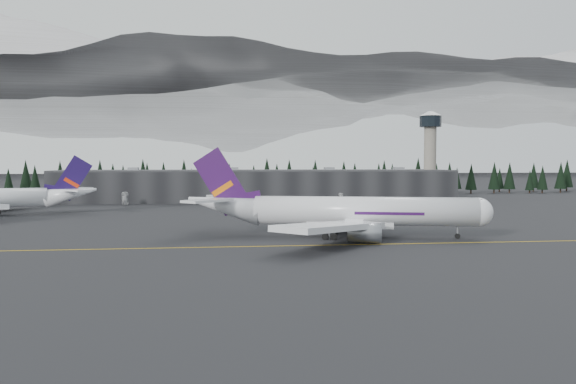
{
  "coord_description": "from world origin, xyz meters",
  "views": [
    {
      "loc": [
        -15.17,
        -106.17,
        15.74
      ],
      "look_at": [
        0.0,
        20.0,
        9.0
      ],
      "focal_mm": 35.0,
      "sensor_mm": 36.0,
      "label": 1
    }
  ],
  "objects": [
    {
      "name": "treeline",
      "position": [
        0.0,
        162.0,
        7.5
      ],
      "size": [
        360.0,
        20.0,
        15.0
      ],
      "primitive_type": "cube",
      "color": "black",
      "rests_on": "ground"
    },
    {
      "name": "control_tower",
      "position": [
        75.0,
        128.0,
        23.41
      ],
      "size": [
        10.0,
        10.0,
        37.7
      ],
      "color": "gray",
      "rests_on": "ground"
    },
    {
      "name": "gse_vehicle_b",
      "position": [
        28.64,
        94.25,
        0.78
      ],
      "size": [
        4.88,
        3.87,
        1.56
      ],
      "primitive_type": "imported",
      "rotation": [
        0.0,
        0.0,
        -1.05
      ],
      "color": "silver",
      "rests_on": "ground"
    },
    {
      "name": "ground",
      "position": [
        0.0,
        0.0,
        0.0
      ],
      "size": [
        1400.0,
        1400.0,
        0.0
      ],
      "primitive_type": "plane",
      "color": "black",
      "rests_on": "ground"
    },
    {
      "name": "mountain_ridge",
      "position": [
        0.0,
        1000.0,
        0.0
      ],
      "size": [
        4400.0,
        900.0,
        420.0
      ],
      "primitive_type": null,
      "color": "white",
      "rests_on": "ground"
    },
    {
      "name": "gse_vehicle_a",
      "position": [
        -50.04,
        104.3,
        0.69
      ],
      "size": [
        3.11,
        5.27,
        1.38
      ],
      "primitive_type": "imported",
      "rotation": [
        0.0,
        0.0,
        0.17
      ],
      "color": "#B8B8BA",
      "rests_on": "ground"
    },
    {
      "name": "jet_main",
      "position": [
        9.23,
        9.78,
        5.36
      ],
      "size": [
        63.48,
        57.88,
        19.02
      ],
      "rotation": [
        0.0,
        0.0,
        -0.25
      ],
      "color": "silver",
      "rests_on": "ground"
    },
    {
      "name": "terminal",
      "position": [
        0.0,
        125.0,
        6.3
      ],
      "size": [
        160.0,
        30.0,
        12.6
      ],
      "color": "black",
      "rests_on": "ground"
    },
    {
      "name": "taxiline",
      "position": [
        0.0,
        -2.0,
        0.01
      ],
      "size": [
        400.0,
        0.4,
        0.02
      ],
      "primitive_type": "cube",
      "color": "gold",
      "rests_on": "ground"
    }
  ]
}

